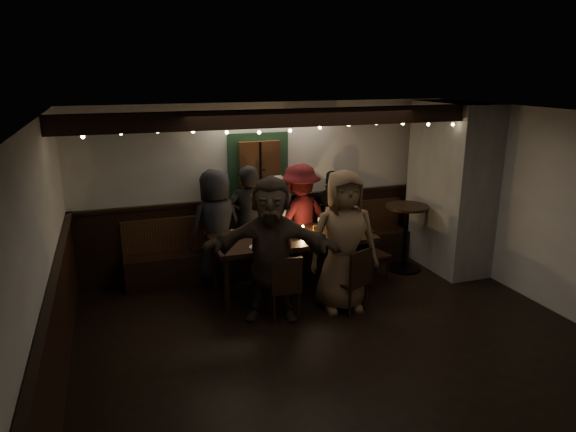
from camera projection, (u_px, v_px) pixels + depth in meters
name	position (u px, v px, depth m)	size (l,w,h in m)	color
room	(361.00, 211.00, 7.50)	(6.02, 5.01, 2.62)	black
dining_table	(293.00, 241.00, 7.23)	(2.27, 0.97, 0.98)	black
chair_near_left	(285.00, 284.00, 6.43)	(0.42, 0.42, 0.85)	black
chair_near_right	(355.00, 277.00, 6.60)	(0.52, 0.52, 0.88)	black
chair_end	(370.00, 250.00, 7.66)	(0.43, 0.43, 0.83)	black
high_top	(406.00, 229.00, 8.01)	(0.66, 0.66, 1.05)	black
person_a	(216.00, 226.00, 7.53)	(0.83, 0.54, 1.70)	black
person_b	(249.00, 222.00, 7.73)	(0.63, 0.41, 1.72)	black
person_c	(274.00, 225.00, 7.87)	(0.75, 0.58, 1.54)	silver
person_d	(300.00, 218.00, 7.93)	(1.10, 0.63, 1.70)	#460F13
person_e	(332.00, 218.00, 8.21)	(0.91, 0.38, 1.55)	black
person_f	(271.00, 249.00, 6.35)	(1.71, 0.54, 1.84)	#3B2F24
person_g	(343.00, 241.00, 6.61)	(0.91, 0.59, 1.87)	brown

